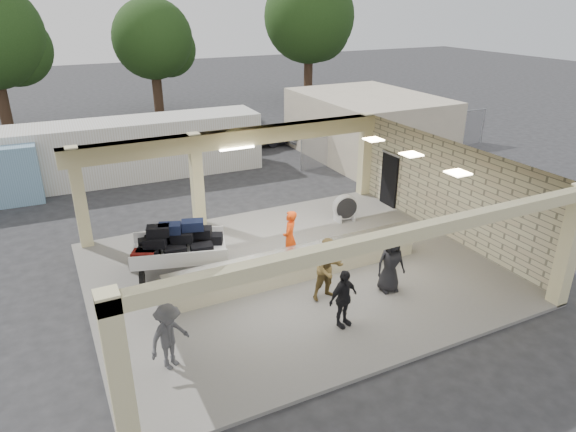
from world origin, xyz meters
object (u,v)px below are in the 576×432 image
passenger_c (169,336)px  car_dark (247,134)px  baggage_handler (290,238)px  passenger_a (329,269)px  car_white_a (320,130)px  passenger_d (391,263)px  baggage_counter (300,264)px  drum_fan (345,207)px  passenger_b (343,298)px  car_white_b (381,126)px  luggage_cart (177,245)px  container_white (126,149)px

passenger_c → car_dark: size_ratio=0.36×
baggage_handler → passenger_a: (0.07, -2.26, 0.01)m
car_white_a → baggage_handler: bearing=126.9°
passenger_c → car_white_a: (13.08, 16.21, -0.25)m
baggage_handler → car_white_a: 15.53m
baggage_handler → passenger_d: baggage_handler is taller
baggage_counter → car_dark: (4.22, 14.67, 0.17)m
baggage_handler → passenger_c: (-4.61, -3.19, -0.09)m
drum_fan → passenger_d: 5.07m
passenger_a → car_dark: (4.04, 15.99, -0.26)m
passenger_b → passenger_d: size_ratio=0.92×
baggage_counter → drum_fan: (3.50, 3.09, 0.06)m
baggage_handler → car_white_b: bearing=175.0°
baggage_handler → passenger_b: 3.56m
passenger_b → passenger_d: passenger_d is taller
passenger_b → passenger_c: bearing=161.8°
passenger_c → passenger_d: size_ratio=0.94×
luggage_cart → car_dark: (7.38, 12.66, -0.26)m
passenger_b → passenger_c: (-4.35, 0.36, 0.02)m
passenger_b → luggage_cart: bearing=109.6°
baggage_counter → car_white_b: car_white_b is taller
drum_fan → car_dark: car_dark is taller
baggage_counter → car_white_b: (12.33, 13.05, 0.17)m
baggage_counter → drum_fan: 4.67m
luggage_cart → drum_fan: luggage_cart is taller
car_white_b → passenger_d: bearing=134.1°
car_dark → baggage_counter: bearing=165.5°
car_white_b → passenger_a: bearing=128.9°
car_white_a → container_white: (-11.37, -1.73, 0.70)m
passenger_a → passenger_b: bearing=-105.2°
passenger_d → car_white_a: bearing=75.7°
passenger_d → passenger_a: bearing=175.5°
passenger_c → car_white_a: passenger_c is taller
passenger_a → passenger_c: 4.78m
container_white → passenger_a: bearing=-75.7°
baggage_handler → car_dark: baggage_handler is taller
baggage_counter → luggage_cart: (-3.16, 2.00, 0.43)m
passenger_d → car_dark: bearing=90.7°
passenger_b → passenger_d: 2.30m
luggage_cart → baggage_counter: bearing=-17.0°
passenger_b → car_dark: (4.37, 17.28, -0.14)m
drum_fan → passenger_b: size_ratio=0.64×
baggage_handler → passenger_c: bearing=-15.0°
passenger_a → passenger_c: (-4.68, -0.93, -0.10)m
passenger_c → luggage_cart: bearing=45.9°
luggage_cart → container_white: (0.36, 10.22, 0.35)m
passenger_a → passenger_d: (1.79, -0.41, -0.05)m
luggage_cart → passenger_d: bearing=-20.7°
passenger_c → car_white_a: size_ratio=0.35×
passenger_a → passenger_c: size_ratio=1.12×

